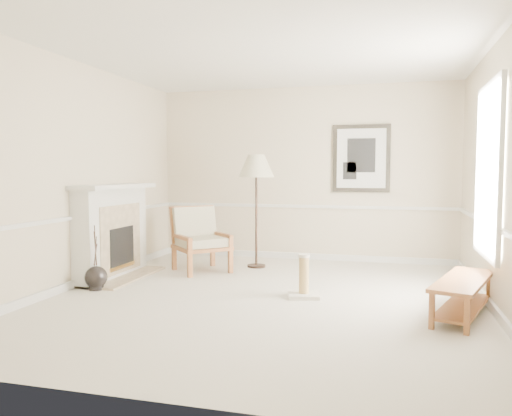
{
  "coord_description": "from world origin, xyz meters",
  "views": [
    {
      "loc": [
        1.39,
        -5.6,
        1.49
      ],
      "look_at": [
        -0.29,
        0.7,
        1.01
      ],
      "focal_mm": 35.0,
      "sensor_mm": 36.0,
      "label": 1
    }
  ],
  "objects_px": {
    "scratching_post": "(304,283)",
    "floor_vase": "(96,278)",
    "armchair": "(199,236)",
    "floor_lamp": "(256,169)",
    "bench": "(463,291)"
  },
  "relations": [
    {
      "from": "floor_vase",
      "to": "floor_lamp",
      "type": "bearing_deg",
      "value": 51.62
    },
    {
      "from": "armchair",
      "to": "scratching_post",
      "type": "height_order",
      "value": "armchair"
    },
    {
      "from": "floor_lamp",
      "to": "scratching_post",
      "type": "bearing_deg",
      "value": -58.26
    },
    {
      "from": "floor_lamp",
      "to": "armchair",
      "type": "bearing_deg",
      "value": -149.03
    },
    {
      "from": "floor_vase",
      "to": "scratching_post",
      "type": "xyz_separation_m",
      "value": [
        2.59,
        0.32,
        0.01
      ]
    },
    {
      "from": "bench",
      "to": "armchair",
      "type": "bearing_deg",
      "value": 156.21
    },
    {
      "from": "floor_vase",
      "to": "armchair",
      "type": "distance_m",
      "value": 1.75
    },
    {
      "from": "bench",
      "to": "scratching_post",
      "type": "relative_size",
      "value": 2.79
    },
    {
      "from": "scratching_post",
      "to": "floor_vase",
      "type": "bearing_deg",
      "value": -172.89
    },
    {
      "from": "floor_vase",
      "to": "armchair",
      "type": "bearing_deg",
      "value": 62.37
    },
    {
      "from": "floor_lamp",
      "to": "floor_vase",
      "type": "bearing_deg",
      "value": -128.38
    },
    {
      "from": "scratching_post",
      "to": "floor_lamp",
      "type": "bearing_deg",
      "value": 121.74
    },
    {
      "from": "armchair",
      "to": "floor_lamp",
      "type": "height_order",
      "value": "floor_lamp"
    },
    {
      "from": "bench",
      "to": "scratching_post",
      "type": "height_order",
      "value": "scratching_post"
    },
    {
      "from": "floor_vase",
      "to": "floor_lamp",
      "type": "xyz_separation_m",
      "value": [
        1.56,
        1.98,
        1.37
      ]
    }
  ]
}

